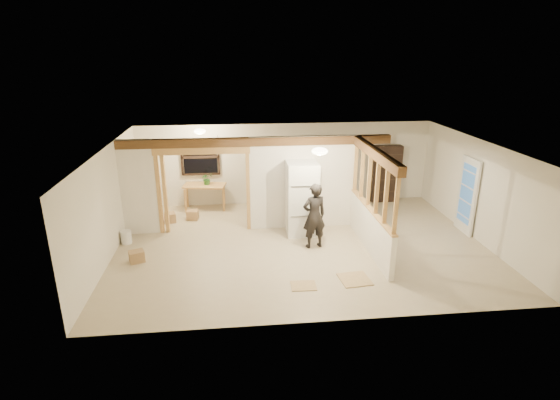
{
  "coord_description": "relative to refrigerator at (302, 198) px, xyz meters",
  "views": [
    {
      "loc": [
        -1.57,
        -9.79,
        4.6
      ],
      "look_at": [
        -0.49,
        0.4,
        1.06
      ],
      "focal_mm": 28.0,
      "sensor_mm": 36.0,
      "label": 1
    }
  ],
  "objects": [
    {
      "name": "shop_vac",
      "position": [
        -4.32,
        1.26,
        -0.7
      ],
      "size": [
        0.47,
        0.47,
        0.52
      ],
      "primitive_type": "cylinder",
      "rotation": [
        0.0,
        0.0,
        0.22
      ],
      "color": "#B71A0B",
      "rests_on": "floor"
    },
    {
      "name": "woman",
      "position": [
        0.17,
        -0.89,
        -0.15
      ],
      "size": [
        0.67,
        0.52,
        1.63
      ],
      "primitive_type": "imported",
      "rotation": [
        0.0,
        0.0,
        3.38
      ],
      "color": "black",
      "rests_on": "floor"
    },
    {
      "name": "french_door",
      "position": [
        4.3,
        -0.36,
        0.04
      ],
      "size": [
        0.12,
        0.86,
        2.0
      ],
      "primitive_type": "cube",
      "color": "white",
      "rests_on": "floor"
    },
    {
      "name": "header_beam_right",
      "position": [
        1.48,
        -1.16,
        1.42
      ],
      "size": [
        0.18,
        3.3,
        0.22
      ],
      "primitive_type": "cube",
      "color": "brown",
      "rests_on": "ceiling"
    },
    {
      "name": "potted_plant",
      "position": [
        -2.54,
        2.13,
        -0.0
      ],
      "size": [
        0.42,
        0.4,
        0.37
      ],
      "primitive_type": "imported",
      "rotation": [
        0.0,
        0.0,
        0.43
      ],
      "color": "#3B742B",
      "rests_on": "work_table"
    },
    {
      "name": "partition_left_stub",
      "position": [
        -4.17,
        0.44,
        0.29
      ],
      "size": [
        0.9,
        0.12,
        2.5
      ],
      "primitive_type": "cube",
      "color": "white",
      "rests_on": "floor"
    },
    {
      "name": "bucket",
      "position": [
        -4.46,
        -0.19,
        -0.79
      ],
      "size": [
        0.33,
        0.33,
        0.33
      ],
      "primitive_type": "cylinder",
      "rotation": [
        0.0,
        0.0,
        0.3
      ],
      "color": "white",
      "rests_on": "floor"
    },
    {
      "name": "window_back",
      "position": [
        -2.72,
        2.41,
        0.59
      ],
      "size": [
        1.12,
        0.1,
        1.1
      ],
      "primitive_type": "cube",
      "color": "black",
      "rests_on": "wall_back"
    },
    {
      "name": "doorway_frame",
      "position": [
        -2.52,
        0.44,
        0.14
      ],
      "size": [
        2.46,
        0.14,
        2.2
      ],
      "primitive_type": "cube",
      "color": "tan",
      "rests_on": "floor"
    },
    {
      "name": "box_front",
      "position": [
        -3.99,
        -1.26,
        -0.83
      ],
      "size": [
        0.4,
        0.36,
        0.26
      ],
      "primitive_type": "cube",
      "rotation": [
        0.0,
        0.0,
        0.38
      ],
      "color": "#A37B4E",
      "rests_on": "floor"
    },
    {
      "name": "floor_panel_near",
      "position": [
        0.74,
        -2.61,
        -0.95
      ],
      "size": [
        0.67,
        0.67,
        0.02
      ],
      "primitive_type": "cube",
      "rotation": [
        0.0,
        0.0,
        0.1
      ],
      "color": "tan",
      "rests_on": "floor"
    },
    {
      "name": "wall_right",
      "position": [
        4.38,
        -0.76,
        0.29
      ],
      "size": [
        0.01,
        6.5,
        2.5
      ],
      "primitive_type": "cube",
      "color": "silver",
      "rests_on": "floor"
    },
    {
      "name": "pony_wall",
      "position": [
        1.48,
        -1.16,
        -0.46
      ],
      "size": [
        0.12,
        3.2,
        1.0
      ],
      "primitive_type": "cube",
      "color": "white",
      "rests_on": "floor"
    },
    {
      "name": "partition_center",
      "position": [
        0.08,
        0.44,
        0.29
      ],
      "size": [
        2.8,
        0.12,
        2.5
      ],
      "primitive_type": "cube",
      "color": "white",
      "rests_on": "floor"
    },
    {
      "name": "ceiling_dome_util",
      "position": [
        -2.62,
        1.54,
        1.52
      ],
      "size": [
        0.32,
        0.32,
        0.14
      ],
      "primitive_type": "ellipsoid",
      "color": "#FFEABF",
      "rests_on": "ceiling"
    },
    {
      "name": "floor_panel_far",
      "position": [
        -0.38,
        -2.75,
        -0.95
      ],
      "size": [
        0.53,
        0.43,
        0.02
      ],
      "primitive_type": "cube",
      "rotation": [
        0.0,
        0.0,
        -0.04
      ],
      "color": "tan",
      "rests_on": "floor"
    },
    {
      "name": "floor",
      "position": [
        -0.12,
        -0.76,
        -0.96
      ],
      "size": [
        9.0,
        6.5,
        0.01
      ],
      "primitive_type": "cube",
      "color": "#BCAB8C",
      "rests_on": "ground"
    },
    {
      "name": "stud_partition",
      "position": [
        1.48,
        -1.16,
        0.7
      ],
      "size": [
        0.14,
        3.2,
        1.32
      ],
      "primitive_type": "cube",
      "color": "tan",
      "rests_on": "pony_wall"
    },
    {
      "name": "box_util_a",
      "position": [
        -2.94,
        1.28,
        -0.82
      ],
      "size": [
        0.35,
        0.31,
        0.27
      ],
      "primitive_type": "cube",
      "rotation": [
        0.0,
        0.0,
        -0.13
      ],
      "color": "#A37B4E",
      "rests_on": "floor"
    },
    {
      "name": "bookshelf",
      "position": [
        3.03,
        2.27,
        -0.06
      ],
      "size": [
        0.9,
        0.3,
        1.8
      ],
      "primitive_type": "cube",
      "color": "black",
      "rests_on": "floor"
    },
    {
      "name": "wall_left",
      "position": [
        -4.62,
        -0.76,
        0.29
      ],
      "size": [
        0.01,
        6.5,
        2.5
      ],
      "primitive_type": "cube",
      "color": "silver",
      "rests_on": "floor"
    },
    {
      "name": "box_util_b",
      "position": [
        -3.55,
        1.13,
        -0.82
      ],
      "size": [
        0.36,
        0.36,
        0.27
      ],
      "primitive_type": "cube",
      "rotation": [
        0.0,
        0.0,
        0.3
      ],
      "color": "#A37B4E",
      "rests_on": "floor"
    },
    {
      "name": "ceiling_dome_main",
      "position": [
        0.18,
        -1.26,
        1.52
      ],
      "size": [
        0.36,
        0.36,
        0.16
      ],
      "primitive_type": "ellipsoid",
      "color": "#FFEABF",
      "rests_on": "ceiling"
    },
    {
      "name": "wall_back",
      "position": [
        -0.12,
        2.49,
        0.29
      ],
      "size": [
        9.0,
        0.01,
        2.5
      ],
      "primitive_type": "cube",
      "color": "silver",
      "rests_on": "floor"
    },
    {
      "name": "header_beam_back",
      "position": [
        -1.12,
        0.44,
        1.42
      ],
      "size": [
        7.0,
        0.18,
        0.22
      ],
      "primitive_type": "cube",
      "color": "brown",
      "rests_on": "ceiling"
    },
    {
      "name": "work_table",
      "position": [
        -2.62,
        2.12,
        -0.57
      ],
      "size": [
        1.31,
        0.81,
        0.77
      ],
      "primitive_type": "cube",
      "rotation": [
        0.0,
        0.0,
        -0.17
      ],
      "color": "tan",
      "rests_on": "floor"
    },
    {
      "name": "ceiling",
      "position": [
        -0.12,
        -0.76,
        1.54
      ],
      "size": [
        9.0,
        6.5,
        0.01
      ],
      "primitive_type": "cube",
      "color": "white"
    },
    {
      "name": "refrigerator",
      "position": [
        0.0,
        0.0,
        0.0
      ],
      "size": [
        0.79,
        0.77,
        1.92
      ],
      "primitive_type": "cube",
      "color": "white",
      "rests_on": "floor"
    },
    {
      "name": "hanging_bulb",
      "position": [
        -2.12,
        0.84,
        1.22
      ],
      "size": [
        0.07,
        0.07,
        0.07
      ],
      "primitive_type": "ellipsoid",
      "color": "#FFD88C",
      "rests_on": "ceiling"
    },
    {
      "name": "wall_front",
      "position": [
        -0.12,
        -4.01,
        0.29
      ],
      "size": [
        9.0,
        0.01,
        2.5
      ],
      "primitive_type": "cube",
      "color": "silver",
      "rests_on": "floor"
    }
  ]
}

